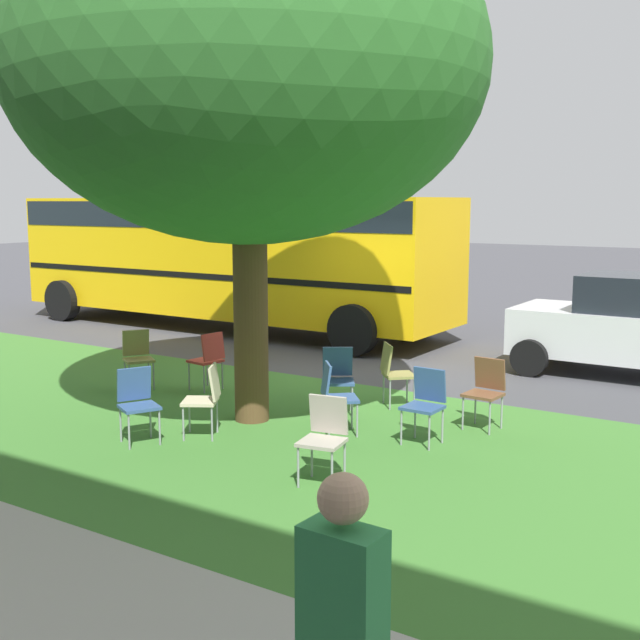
% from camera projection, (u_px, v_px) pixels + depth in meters
% --- Properties ---
extents(ground, '(80.00, 80.00, 0.00)m').
position_uv_depth(ground, '(325.00, 376.00, 12.74)').
color(ground, '#424247').
extents(grass_verge, '(48.00, 6.00, 0.01)m').
position_uv_depth(grass_verge, '(191.00, 422.00, 10.08)').
color(grass_verge, '#3D752D').
rests_on(grass_verge, ground).
extents(street_tree, '(5.84, 5.84, 6.59)m').
position_uv_depth(street_tree, '(247.00, 67.00, 9.53)').
color(street_tree, brown).
rests_on(street_tree, ground).
extents(chair_0, '(0.59, 0.59, 0.88)m').
position_uv_depth(chair_0, '(394.00, 370.00, 10.78)').
color(chair_0, olive).
rests_on(chair_0, ground).
extents(chair_1, '(0.47, 0.47, 0.88)m').
position_uv_depth(chair_1, '(209.00, 356.00, 11.71)').
color(chair_1, '#B7332D').
rests_on(chair_1, ground).
extents(chair_2, '(0.58, 0.58, 0.88)m').
position_uv_depth(chair_2, '(338.00, 375.00, 10.47)').
color(chair_2, '#335184').
rests_on(chair_2, ground).
extents(chair_3, '(0.59, 0.59, 0.88)m').
position_uv_depth(chair_3, '(335.00, 392.00, 9.49)').
color(chair_3, '#335184').
rests_on(chair_3, ground).
extents(chair_4, '(0.57, 0.57, 0.88)m').
position_uv_depth(chair_4, '(206.00, 395.00, 9.37)').
color(chair_4, beige).
rests_on(chair_4, ground).
extents(chair_5, '(0.56, 0.56, 0.88)m').
position_uv_depth(chair_5, '(137.00, 399.00, 9.17)').
color(chair_5, '#335184').
rests_on(chair_5, ground).
extents(chair_6, '(0.58, 0.57, 0.88)m').
position_uv_depth(chair_6, '(138.00, 354.00, 11.87)').
color(chair_6, olive).
rests_on(chair_6, ground).
extents(chair_7, '(0.48, 0.49, 0.88)m').
position_uv_depth(chair_7, '(324.00, 433.00, 7.85)').
color(chair_7, '#ADA393').
rests_on(chair_7, ground).
extents(chair_8, '(0.43, 0.44, 0.88)m').
position_uv_depth(chair_8, '(425.00, 400.00, 9.15)').
color(chair_8, '#335184').
rests_on(chair_8, ground).
extents(chair_9, '(0.45, 0.45, 0.88)m').
position_uv_depth(chair_9, '(486.00, 388.00, 9.74)').
color(chair_9, brown).
rests_on(chair_9, ground).
extents(parked_car, '(3.70, 1.92, 1.65)m').
position_uv_depth(parked_car, '(636.00, 326.00, 12.56)').
color(parked_car, silver).
rests_on(parked_car, ground).
extents(school_bus, '(10.40, 2.80, 2.88)m').
position_uv_depth(school_bus, '(226.00, 249.00, 17.32)').
color(school_bus, yellow).
rests_on(school_bus, ground).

